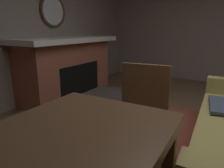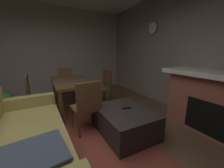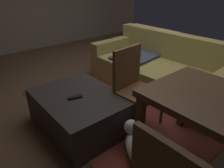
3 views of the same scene
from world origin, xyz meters
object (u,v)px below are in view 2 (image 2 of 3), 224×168
(ottoman_coffee_table, at_px, (124,121))
(dining_chair_south, at_px, (104,85))
(dining_chair_west, at_px, (87,104))
(dining_chair_north, at_px, (34,94))
(dining_chair_east, at_px, (66,81))
(tv_remote, at_px, (127,108))
(couch, at_px, (17,148))
(potted_plant, at_px, (7,102))
(dining_table, at_px, (73,84))
(small_dog, at_px, (100,108))
(wall_clock, at_px, (153,28))

(ottoman_coffee_table, xyz_separation_m, dining_chair_south, (1.44, -0.25, 0.31))
(dining_chair_west, bearing_deg, dining_chair_north, 36.50)
(ottoman_coffee_table, xyz_separation_m, dining_chair_east, (2.56, 0.56, 0.31))
(dining_chair_west, bearing_deg, ottoman_coffee_table, -119.00)
(ottoman_coffee_table, relative_size, tv_remote, 6.68)
(dining_chair_east, bearing_deg, couch, 159.46)
(dining_chair_south, relative_size, potted_plant, 1.87)
(dining_chair_east, distance_m, dining_chair_north, 1.40)
(dining_chair_north, distance_m, potted_plant, 0.80)
(tv_remote, distance_m, dining_chair_north, 2.03)
(potted_plant, bearing_deg, dining_chair_south, -101.80)
(couch, height_order, dining_chair_north, dining_chair_north)
(ottoman_coffee_table, distance_m, dining_chair_north, 2.02)
(dining_chair_east, xyz_separation_m, dining_chair_north, (-1.13, 0.83, 0.00))
(dining_table, distance_m, small_dog, 0.91)
(dining_chair_west, relative_size, potted_plant, 1.87)
(dining_chair_south, xyz_separation_m, dining_chair_west, (-1.13, 0.82, 0.00))
(ottoman_coffee_table, bearing_deg, wall_clock, -54.52)
(tv_remote, relative_size, wall_clock, 0.48)
(tv_remote, relative_size, dining_chair_north, 0.17)
(couch, distance_m, dining_chair_west, 1.08)
(couch, relative_size, potted_plant, 4.44)
(dining_table, height_order, wall_clock, wall_clock)
(dining_table, distance_m, dining_chair_west, 1.13)
(dining_chair_east, distance_m, dining_chair_south, 1.39)
(dining_chair_south, distance_m, dining_chair_north, 1.65)
(dining_table, relative_size, potted_plant, 2.94)
(dining_chair_east, relative_size, dining_chair_north, 1.00)
(tv_remote, height_order, dining_chair_east, dining_chair_east)
(dining_chair_south, height_order, dining_chair_west, same)
(dining_chair_south, height_order, dining_chair_north, same)
(couch, xyz_separation_m, dining_chair_south, (1.50, -1.80, 0.23))
(dining_chair_north, bearing_deg, couch, 174.12)
(dining_table, height_order, dining_chair_east, dining_chair_east)
(dining_chair_south, height_order, small_dog, dining_chair_south)
(couch, distance_m, ottoman_coffee_table, 1.55)
(tv_remote, bearing_deg, dining_table, 39.32)
(tv_remote, xyz_separation_m, potted_plant, (1.88, 2.05, -0.17))
(couch, distance_m, potted_plant, 2.02)
(wall_clock, bearing_deg, potted_plant, 78.99)
(dining_chair_north, bearing_deg, tv_remote, -134.05)
(dining_chair_west, xyz_separation_m, wall_clock, (0.88, -2.24, 1.54))
(tv_remote, distance_m, dining_chair_west, 0.69)
(couch, xyz_separation_m, dining_chair_north, (1.50, -0.15, 0.23))
(dining_chair_north, relative_size, potted_plant, 1.87)
(dining_table, bearing_deg, tv_remote, -155.86)
(ottoman_coffee_table, bearing_deg, tv_remote, -64.97)
(dining_chair_west, height_order, small_dog, dining_chair_west)
(couch, height_order, dining_chair_south, dining_chair_south)
(dining_chair_north, bearing_deg, wall_clock, -94.51)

